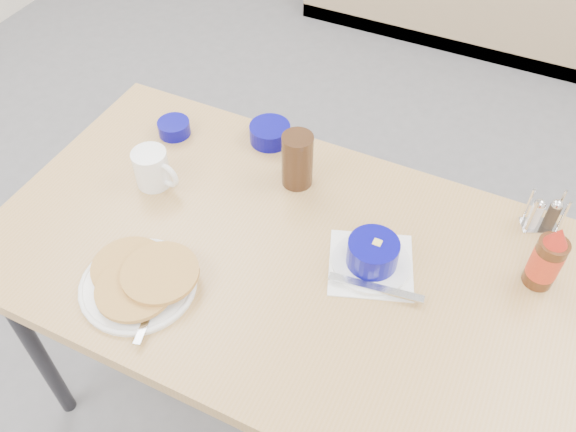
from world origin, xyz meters
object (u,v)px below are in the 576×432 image
at_px(coffee_mug, 153,168).
at_px(butter_bowl, 270,133).
at_px(dining_table, 285,269).
at_px(amber_tumbler, 297,160).
at_px(syrup_bottle, 547,260).
at_px(condiment_caddy, 543,216).
at_px(pancake_plate, 140,280).
at_px(creamer_bowl, 174,128).
at_px(grits_setting, 372,256).

distance_m(coffee_mug, butter_bowl, 0.34).
xyz_separation_m(dining_table, amber_tumbler, (-0.08, 0.23, 0.14)).
bearing_deg(syrup_bottle, condiment_caddy, 98.49).
relative_size(dining_table, coffee_mug, 10.77).
xyz_separation_m(pancake_plate, condiment_caddy, (0.76, 0.56, 0.02)).
relative_size(coffee_mug, condiment_caddy, 1.25).
height_order(pancake_plate, creamer_bowl, pancake_plate).
distance_m(coffee_mug, amber_tumbler, 0.36).
bearing_deg(creamer_bowl, amber_tumbler, -3.71).
bearing_deg(coffee_mug, amber_tumbler, 26.57).
xyz_separation_m(grits_setting, butter_bowl, (-0.40, 0.29, -0.01)).
xyz_separation_m(butter_bowl, amber_tumbler, (0.14, -0.11, 0.05)).
bearing_deg(butter_bowl, grits_setting, -35.62).
xyz_separation_m(coffee_mug, amber_tumbler, (0.32, 0.16, 0.02)).
bearing_deg(butter_bowl, pancake_plate, -93.70).
bearing_deg(condiment_caddy, grits_setting, -162.01).
relative_size(coffee_mug, syrup_bottle, 0.74).
bearing_deg(dining_table, pancake_plate, -138.23).
distance_m(dining_table, butter_bowl, 0.41).
relative_size(grits_setting, butter_bowl, 2.35).
relative_size(pancake_plate, amber_tumbler, 1.75).
relative_size(creamer_bowl, amber_tumbler, 0.59).
bearing_deg(butter_bowl, syrup_bottle, -12.61).
bearing_deg(coffee_mug, grits_setting, -1.18).
bearing_deg(condiment_caddy, amber_tumbler, 167.11).
distance_m(dining_table, condiment_caddy, 0.62).
bearing_deg(pancake_plate, dining_table, 41.77).
bearing_deg(creamer_bowl, coffee_mug, -71.41).
height_order(creamer_bowl, syrup_bottle, syrup_bottle).
relative_size(dining_table, syrup_bottle, 7.99).
xyz_separation_m(dining_table, butter_bowl, (-0.21, 0.34, 0.09)).
height_order(dining_table, coffee_mug, coffee_mug).
xyz_separation_m(coffee_mug, syrup_bottle, (0.94, 0.11, 0.02)).
distance_m(grits_setting, creamer_bowl, 0.68).
bearing_deg(syrup_bottle, creamer_bowl, 175.50).
distance_m(butter_bowl, amber_tumbler, 0.18).
bearing_deg(dining_table, syrup_bottle, 17.71).
bearing_deg(grits_setting, coffee_mug, 178.82).
xyz_separation_m(dining_table, condiment_caddy, (0.51, 0.34, 0.10)).
xyz_separation_m(dining_table, pancake_plate, (-0.25, -0.22, 0.08)).
distance_m(butter_bowl, condiment_caddy, 0.73).
bearing_deg(amber_tumbler, pancake_plate, -111.00).
distance_m(creamer_bowl, butter_bowl, 0.27).
bearing_deg(pancake_plate, butter_bowl, 86.30).
bearing_deg(condiment_caddy, dining_table, -170.35).
bearing_deg(coffee_mug, condiment_caddy, 16.81).
distance_m(grits_setting, syrup_bottle, 0.37).
height_order(pancake_plate, condiment_caddy, condiment_caddy).
distance_m(pancake_plate, butter_bowl, 0.56).
xyz_separation_m(coffee_mug, creamer_bowl, (-0.06, 0.19, -0.03)).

